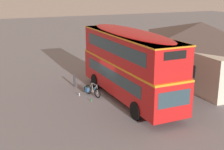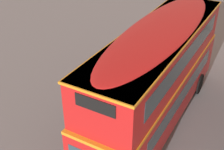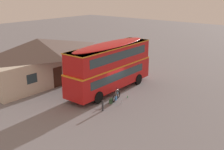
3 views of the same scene
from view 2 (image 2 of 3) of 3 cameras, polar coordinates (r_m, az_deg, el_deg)
name	(u,v)px [view 2 (image 2 of 3)]	position (r m, az deg, el deg)	size (l,w,h in m)	color
ground_plane	(148,105)	(15.61, 6.73, -5.72)	(120.00, 120.00, 0.00)	slate
double_decker_bus	(158,71)	(13.33, 8.61, 0.74)	(10.45, 2.82, 4.79)	black
touring_bicycle	(131,84)	(16.53, 3.70, -1.64)	(1.68, 0.77, 0.99)	black
backpack_on_ground	(137,77)	(17.31, 4.75, -0.45)	(0.34, 0.29, 0.50)	#386642
water_bottle_clear_plastic	(121,81)	(17.23, 1.62, -1.08)	(0.07, 0.07, 0.25)	silver
water_bottle_green_metal	(114,95)	(16.06, 0.38, -3.86)	(0.07, 0.07, 0.21)	green
kerb_bollard	(143,60)	(18.60, 5.80, 2.76)	(0.16, 0.16, 0.97)	#333338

